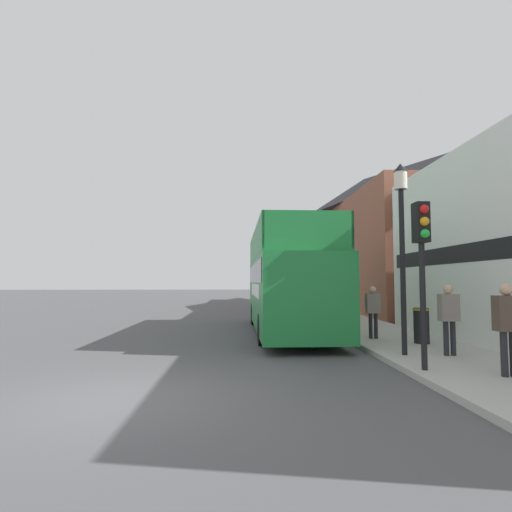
{
  "coord_description": "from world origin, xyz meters",
  "views": [
    {
      "loc": [
        2.04,
        -6.76,
        1.95
      ],
      "look_at": [
        2.63,
        7.2,
        2.86
      ],
      "focal_mm": 28.0,
      "sensor_mm": 36.0,
      "label": 1
    }
  ],
  "objects": [
    {
      "name": "brick_terrace_rear",
      "position": [
        11.71,
        23.31,
        4.95
      ],
      "size": [
        6.0,
        24.5,
        9.91
      ],
      "color": "#935642",
      "rests_on": "ground_plane"
    },
    {
      "name": "lamp_post_nearest",
      "position": [
        6.16,
        3.11,
        3.47
      ],
      "size": [
        0.35,
        0.35,
        4.84
      ],
      "color": "black",
      "rests_on": "sidewalk"
    },
    {
      "name": "lamp_post_third",
      "position": [
        6.06,
        18.06,
        3.5
      ],
      "size": [
        0.35,
        0.35,
        4.9
      ],
      "color": "black",
      "rests_on": "sidewalk"
    },
    {
      "name": "tour_bus",
      "position": [
        3.9,
        8.65,
        1.78
      ],
      "size": [
        2.63,
        9.91,
        3.91
      ],
      "rotation": [
        0.0,
        0.0,
        0.01
      ],
      "color": "#1E7A38",
      "rests_on": "ground_plane"
    },
    {
      "name": "sidewalk",
      "position": [
        7.13,
        18.0,
        0.07
      ],
      "size": [
        3.15,
        108.0,
        0.14
      ],
      "color": "#ADAAA3",
      "rests_on": "ground_plane"
    },
    {
      "name": "ground_plane",
      "position": [
        0.0,
        21.0,
        0.0
      ],
      "size": [
        144.0,
        144.0,
        0.0
      ],
      "primitive_type": "plane",
      "color": "#4C4C4F"
    },
    {
      "name": "pedestrian_third",
      "position": [
        6.35,
        5.99,
        1.14
      ],
      "size": [
        0.44,
        0.24,
        1.66
      ],
      "color": "#232328",
      "rests_on": "sidewalk"
    },
    {
      "name": "pedestrian_second",
      "position": [
        7.24,
        2.97,
        1.19
      ],
      "size": [
        0.46,
        0.25,
        1.74
      ],
      "color": "#232328",
      "rests_on": "sidewalk"
    },
    {
      "name": "parked_car_ahead_of_bus",
      "position": [
        4.46,
        17.05,
        0.64
      ],
      "size": [
        1.82,
        4.39,
        1.34
      ],
      "rotation": [
        0.0,
        0.0,
        -0.02
      ],
      "color": "black",
      "rests_on": "ground_plane"
    },
    {
      "name": "pedestrian_nearest",
      "position": [
        7.23,
        0.79,
        1.21
      ],
      "size": [
        0.47,
        0.26,
        1.78
      ],
      "color": "#232328",
      "rests_on": "sidewalk"
    },
    {
      "name": "traffic_signal",
      "position": [
        5.87,
        1.4,
        2.7
      ],
      "size": [
        0.28,
        0.42,
        3.49
      ],
      "color": "black",
      "rests_on": "sidewalk"
    },
    {
      "name": "litter_bin",
      "position": [
        7.44,
        4.93,
        0.69
      ],
      "size": [
        0.48,
        0.48,
        1.03
      ],
      "color": "black",
      "rests_on": "sidewalk"
    },
    {
      "name": "lamp_post_second",
      "position": [
        6.11,
        10.59,
        3.31
      ],
      "size": [
        0.35,
        0.35,
        4.58
      ],
      "color": "black",
      "rests_on": "sidewalk"
    }
  ]
}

